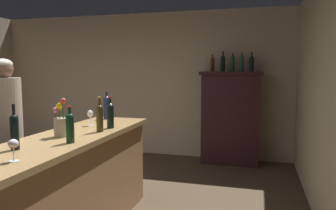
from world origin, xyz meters
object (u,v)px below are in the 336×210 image
(display_bottle_center, at_px, (233,63))
(display_bottle_left, at_px, (212,63))
(wine_glass_mid, at_px, (13,145))
(cheese_plate, at_px, (62,129))
(wine_bottle_rose, at_px, (100,116))
(display_cabinet, at_px, (231,116))
(wine_bottle_riesling, at_px, (70,126))
(bar_counter, at_px, (69,189))
(display_bottle_midleft, at_px, (223,63))
(wine_bottle_malbec, at_px, (107,106))
(patron_near_entrance, at_px, (6,135))
(wine_bottle_pinot, at_px, (15,130))
(wine_bottle_merlot, at_px, (110,114))
(display_bottle_midright, at_px, (242,62))
(display_bottle_right, at_px, (252,63))
(wine_glass_front, at_px, (90,114))
(flower_arrangement, at_px, (61,123))

(display_bottle_center, bearing_deg, display_bottle_left, 180.00)
(wine_glass_mid, distance_m, cheese_plate, 1.16)
(wine_bottle_rose, bearing_deg, display_cabinet, 69.44)
(cheese_plate, bearing_deg, wine_bottle_riesling, -50.84)
(bar_counter, bearing_deg, wine_bottle_rose, 55.72)
(wine_glass_mid, xyz_separation_m, display_bottle_midleft, (0.93, 3.84, 0.62))
(wine_bottle_rose, relative_size, display_bottle_midleft, 1.00)
(display_cabinet, distance_m, wine_bottle_malbec, 2.40)
(patron_near_entrance, bearing_deg, wine_bottle_malbec, 52.53)
(cheese_plate, height_order, display_bottle_left, display_bottle_left)
(wine_bottle_rose, distance_m, patron_near_entrance, 0.97)
(wine_bottle_pinot, relative_size, wine_bottle_merlot, 1.06)
(bar_counter, distance_m, display_cabinet, 3.27)
(display_bottle_midleft, bearing_deg, display_cabinet, 0.00)
(display_bottle_midright, bearing_deg, wine_bottle_rose, -113.42)
(display_bottle_center, bearing_deg, cheese_plate, -118.01)
(wine_glass_mid, height_order, display_bottle_right, display_bottle_right)
(display_bottle_left, distance_m, display_bottle_midright, 0.48)
(wine_bottle_merlot, height_order, cheese_plate, wine_bottle_merlot)
(display_cabinet, height_order, wine_glass_front, display_cabinet)
(wine_bottle_pinot, bearing_deg, display_bottle_midleft, 72.13)
(wine_bottle_rose, distance_m, wine_glass_mid, 1.10)
(wine_bottle_merlot, xyz_separation_m, flower_arrangement, (-0.24, -0.52, -0.02))
(wine_glass_mid, distance_m, display_bottle_right, 4.13)
(wine_bottle_merlot, relative_size, display_bottle_left, 1.08)
(wine_bottle_malbec, distance_m, display_bottle_right, 2.63)
(wine_bottle_riesling, bearing_deg, patron_near_entrance, 161.31)
(display_bottle_left, bearing_deg, wine_bottle_riesling, -102.31)
(flower_arrangement, xyz_separation_m, cheese_plate, (-0.19, 0.30, -0.11))
(bar_counter, height_order, wine_bottle_riesling, wine_bottle_riesling)
(wine_bottle_rose, height_order, display_bottle_midright, display_bottle_midright)
(display_bottle_right, bearing_deg, wine_bottle_riesling, -112.63)
(cheese_plate, relative_size, display_bottle_right, 0.53)
(display_bottle_midleft, height_order, patron_near_entrance, display_bottle_midleft)
(display_cabinet, bearing_deg, flower_arrangement, -112.40)
(wine_bottle_riesling, xyz_separation_m, cheese_plate, (-0.41, 0.51, -0.13))
(display_bottle_midleft, relative_size, display_bottle_center, 1.08)
(wine_bottle_rose, relative_size, display_bottle_midright, 1.04)
(wine_bottle_merlot, distance_m, display_bottle_right, 2.92)
(flower_arrangement, bearing_deg, display_bottle_center, 67.37)
(wine_bottle_pinot, height_order, display_bottle_midright, display_bottle_midright)
(display_bottle_left, bearing_deg, wine_bottle_merlot, -105.38)
(display_cabinet, height_order, wine_bottle_rose, display_cabinet)
(display_cabinet, height_order, wine_bottle_riesling, display_cabinet)
(wine_glass_mid, height_order, cheese_plate, wine_glass_mid)
(wine_glass_front, relative_size, flower_arrangement, 0.48)
(wine_bottle_malbec, relative_size, wine_glass_front, 2.07)
(wine_bottle_riesling, distance_m, wine_glass_front, 0.84)
(bar_counter, distance_m, patron_near_entrance, 0.87)
(bar_counter, bearing_deg, cheese_plate, 129.92)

